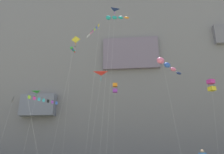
# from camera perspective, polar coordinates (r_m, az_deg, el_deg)

# --- Properties ---
(cliff_face) EXTENTS (180.00, 23.54, 66.64)m
(cliff_face) POSITION_cam_1_polar(r_m,az_deg,el_deg) (74.43, 5.05, 6.33)
(cliff_face) COLOR gray
(cliff_face) RESTS_ON ground
(kite_windsock_upper_mid) EXTENTS (1.03, 6.01, 24.83)m
(kite_windsock_upper_mid) POSITION_cam_1_polar(r_m,az_deg,el_deg) (52.43, -10.43, 7.21)
(kite_windsock_upper_mid) COLOR green
(kite_windsock_upper_mid) RESTS_ON ground
(kite_delta_front_field) EXTENTS (1.76, 2.65, 24.56)m
(kite_delta_front_field) POSITION_cam_1_polar(r_m,az_deg,el_deg) (38.76, 0.51, 15.15)
(kite_delta_front_field) COLOR navy
(kite_delta_front_field) RESTS_ON ground
(kite_banner_far_right) EXTENTS (2.61, 4.46, 7.28)m
(kite_banner_far_right) POSITION_cam_1_polar(r_m,az_deg,el_deg) (25.93, -17.82, -6.67)
(kite_banner_far_right) COLOR black
(kite_banner_far_right) RESTS_ON ground
(kite_banner_low_left) EXTENTS (3.02, 4.26, 21.15)m
(kite_banner_low_left) POSITION_cam_1_polar(r_m,az_deg,el_deg) (36.76, -5.18, 10.12)
(kite_banner_low_left) COLOR black
(kite_banner_low_left) RESTS_ON ground
(kite_diamond_low_center) EXTENTS (2.52, 6.26, 11.97)m
(kite_diamond_low_center) POSITION_cam_1_polar(r_m,az_deg,el_deg) (46.79, -24.98, -6.10)
(kite_diamond_low_center) COLOR black
(kite_diamond_low_center) RESTS_ON ground
(kite_delta_high_center) EXTENTS (2.22, 2.52, 13.13)m
(kite_delta_high_center) POSITION_cam_1_polar(r_m,az_deg,el_deg) (35.92, -2.92, -0.73)
(kite_delta_high_center) COLOR red
(kite_delta_high_center) RESTS_ON ground
(kite_diamond_mid_right) EXTENTS (2.35, 4.38, 22.18)m
(kite_diamond_mid_right) POSITION_cam_1_polar(r_m,az_deg,el_deg) (40.90, -9.77, 8.89)
(kite_diamond_mid_right) COLOR yellow
(kite_diamond_mid_right) RESTS_ON ground
(kite_windsock_mid_left) EXTENTS (4.17, 4.61, 23.50)m
(kite_windsock_mid_left) POSITION_cam_1_polar(r_m,az_deg,el_deg) (38.09, 0.54, 15.40)
(kite_windsock_mid_left) COLOR teal
(kite_windsock_mid_left) RESTS_ON ground
(kite_windsock_upper_left) EXTENTS (5.06, 10.07, 15.15)m
(kite_windsock_upper_left) POSITION_cam_1_polar(r_m,az_deg,el_deg) (35.03, 14.27, 3.17)
(kite_windsock_upper_left) COLOR pink
(kite_windsock_upper_left) RESTS_ON ground
(kite_box_high_left) EXTENTS (3.02, 5.48, 13.95)m
(kite_box_high_left) POSITION_cam_1_polar(r_m,az_deg,el_deg) (43.35, 24.84, -2.01)
(kite_box_high_left) COLOR #CC3399
(kite_box_high_left) RESTS_ON ground
(kite_delta_mid_center) EXTENTS (1.68, 5.29, 12.83)m
(kite_delta_mid_center) POSITION_cam_1_polar(r_m,az_deg,el_deg) (48.32, -19.33, -4.96)
(kite_delta_mid_center) COLOR green
(kite_delta_mid_center) RESTS_ON ground
(kite_box_upper_right) EXTENTS (0.91, 1.77, 13.06)m
(kite_box_upper_right) POSITION_cam_1_polar(r_m,az_deg,el_deg) (38.59, 0.81, -2.93)
(kite_box_upper_right) COLOR orange
(kite_box_upper_right) RESTS_ON ground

